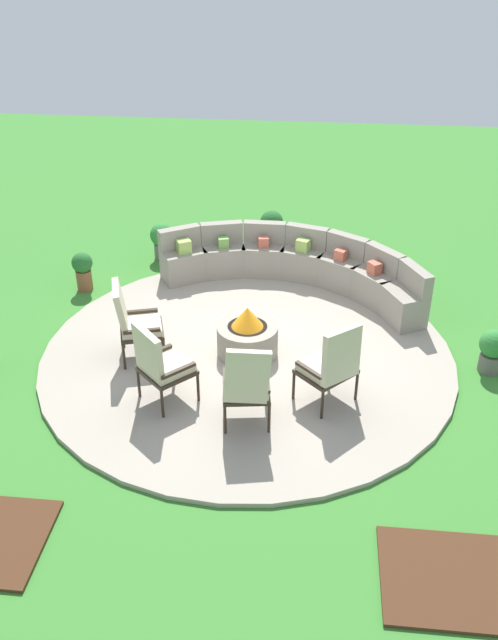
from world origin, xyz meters
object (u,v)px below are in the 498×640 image
(potted_plant_1, at_px, (83,269))
(potted_plant_0, at_px, (272,226))
(lounge_chair_front_right, at_px, (160,363))
(lounge_chair_back_right, at_px, (332,364))
(curved_stone_bench, at_px, (296,267))
(potted_plant_2, at_px, (493,350))
(fire_pit, at_px, (247,336))
(lounge_chair_back_left, at_px, (246,383))
(potted_plant_3, at_px, (162,239))
(lounge_chair_front_left, at_px, (134,320))

(potted_plant_1, bearing_deg, potted_plant_0, 34.80)
(lounge_chair_front_right, relative_size, lounge_chair_back_right, 1.00)
(curved_stone_bench, xyz_separation_m, lounge_chair_front_right, (-1.46, -3.12, 0.22))
(lounge_chair_front_right, xyz_separation_m, potted_plant_2, (4.05, 1.15, -0.29))
(potted_plant_0, xyz_separation_m, potted_plant_2, (3.11, -3.56, -0.05))
(fire_pit, xyz_separation_m, potted_plant_1, (-2.75, 1.62, 0.03))
(fire_pit, distance_m, lounge_chair_front_right, 1.49)
(fire_pit, xyz_separation_m, potted_plant_2, (3.15, 0.00, -0.00))
(fire_pit, xyz_separation_m, curved_stone_bench, (0.56, 1.96, 0.07))
(curved_stone_bench, distance_m, potted_plant_2, 3.26)
(lounge_chair_front_right, distance_m, lounge_chair_back_left, 1.09)
(potted_plant_2, height_order, potted_plant_3, potted_plant_3)
(lounge_chair_front_right, bearing_deg, lounge_chair_back_right, 50.03)
(curved_stone_bench, height_order, potted_plant_3, curved_stone_bench)
(potted_plant_1, bearing_deg, potted_plant_3, 51.79)
(lounge_chair_front_left, xyz_separation_m, potted_plant_3, (-0.32, 3.11, -0.26))
(lounge_chair_front_right, distance_m, potted_plant_1, 3.34)
(potted_plant_0, distance_m, potted_plant_2, 4.72)
(potted_plant_1, bearing_deg, lounge_chair_back_left, -46.80)
(lounge_chair_front_left, xyz_separation_m, lounge_chair_back_left, (1.59, -1.21, 0.00))
(curved_stone_bench, height_order, lounge_chair_front_right, lounge_chair_front_right)
(potted_plant_0, distance_m, potted_plant_1, 3.40)
(potted_plant_2, bearing_deg, lounge_chair_front_left, -176.91)
(lounge_chair_back_left, bearing_deg, potted_plant_2, 17.78)
(potted_plant_3, bearing_deg, potted_plant_0, 20.98)
(curved_stone_bench, distance_m, potted_plant_1, 3.32)
(curved_stone_bench, relative_size, potted_plant_0, 6.24)
(lounge_chair_front_left, relative_size, lounge_chair_back_right, 1.00)
(lounge_chair_front_left, xyz_separation_m, lounge_chair_front_right, (0.54, -0.91, -0.00))
(curved_stone_bench, xyz_separation_m, lounge_chair_back_right, (0.54, -2.93, 0.23))
(lounge_chair_back_right, relative_size, potted_plant_0, 1.65)
(lounge_chair_front_right, height_order, lounge_chair_back_right, lounge_chair_back_right)
(potted_plant_1, relative_size, potted_plant_3, 1.00)
(fire_pit, bearing_deg, lounge_chair_back_right, -41.45)
(potted_plant_1, height_order, potted_plant_3, potted_plant_3)
(lounge_chair_front_left, relative_size, potted_plant_3, 1.72)
(curved_stone_bench, distance_m, lounge_chair_front_right, 3.45)
(fire_pit, bearing_deg, potted_plant_2, 0.05)
(lounge_chair_back_right, distance_m, potted_plant_0, 4.65)
(curved_stone_bench, xyz_separation_m, potted_plant_0, (-0.51, 1.60, -0.02))
(fire_pit, bearing_deg, curved_stone_bench, 74.21)
(potted_plant_3, bearing_deg, lounge_chair_back_right, -53.28)
(lounge_chair_back_left, xyz_separation_m, potted_plant_2, (3.01, 1.46, -0.30))
(lounge_chair_front_left, bearing_deg, potted_plant_3, 169.32)
(lounge_chair_front_left, bearing_deg, curved_stone_bench, 121.28)
(curved_stone_bench, bearing_deg, potted_plant_2, -37.06)
(lounge_chair_back_left, relative_size, potted_plant_3, 1.75)
(fire_pit, relative_size, lounge_chair_front_left, 0.75)
(lounge_chair_back_right, height_order, potted_plant_1, lounge_chair_back_right)
(lounge_chair_back_left, relative_size, potted_plant_2, 1.86)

